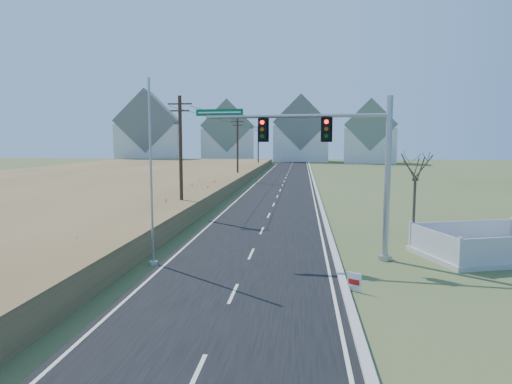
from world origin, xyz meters
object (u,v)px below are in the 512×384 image
object	(u,v)px
fence_enclosure	(488,251)
bare_tree	(416,165)
traffic_signal_mast	(347,161)
flagpole	(151,192)
open_sign	(354,282)

from	to	relation	value
fence_enclosure	bare_tree	world-z (taller)	bare_tree
traffic_signal_mast	flagpole	distance (m)	9.26
bare_tree	traffic_signal_mast	bearing A→B (deg)	-131.74
fence_enclosure	open_sign	distance (m)	9.28
flagpole	bare_tree	size ratio (longest dim) A/B	1.58
flagpole	bare_tree	xyz separation A→B (m)	(13.30, 7.10, 0.95)
open_sign	fence_enclosure	bearing A→B (deg)	73.14
fence_enclosure	open_sign	bearing A→B (deg)	-157.69
fence_enclosure	bare_tree	distance (m)	6.31
flagpole	bare_tree	distance (m)	15.11
traffic_signal_mast	fence_enclosure	bearing A→B (deg)	13.38
traffic_signal_mast	bare_tree	xyz separation A→B (m)	(4.40, 4.93, -0.39)
flagpole	traffic_signal_mast	bearing A→B (deg)	13.71
flagpole	bare_tree	world-z (taller)	flagpole
fence_enclosure	flagpole	xyz separation A→B (m)	(-15.93, -3.04, 3.10)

